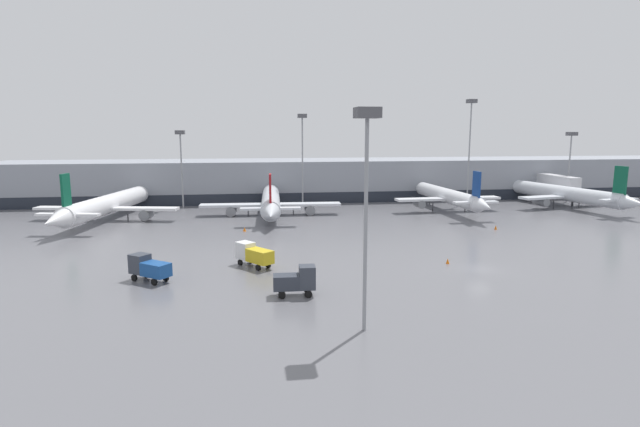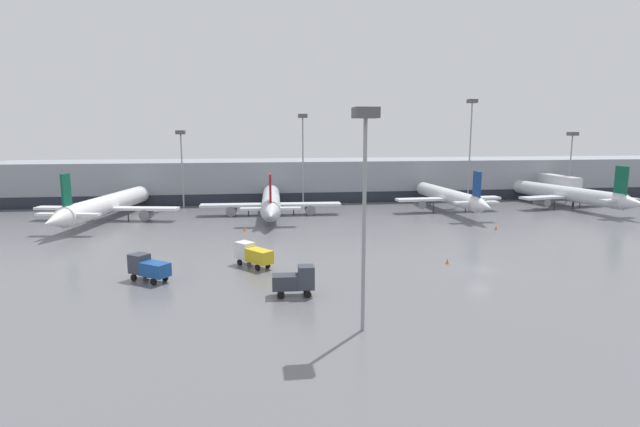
{
  "view_description": "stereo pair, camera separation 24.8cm",
  "coord_description": "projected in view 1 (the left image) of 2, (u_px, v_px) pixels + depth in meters",
  "views": [
    {
      "loc": [
        -25.68,
        -52.1,
        15.58
      ],
      "look_at": [
        -15.18,
        22.88,
        3.0
      ],
      "focal_mm": 28.0,
      "sensor_mm": 36.0,
      "label": 1
    },
    {
      "loc": [
        -25.44,
        -52.13,
        15.58
      ],
      "look_at": [
        -15.18,
        22.88,
        3.0
      ],
      "focal_mm": 28.0,
      "sensor_mm": 36.0,
      "label": 2
    }
  ],
  "objects": [
    {
      "name": "ground_plane",
      "position": [
        479.0,
        269.0,
        56.97
      ],
      "size": [
        320.0,
        320.0,
        0.0
      ],
      "primitive_type": "plane",
      "color": "slate"
    },
    {
      "name": "terminal_building",
      "position": [
        362.0,
        179.0,
        116.76
      ],
      "size": [
        160.0,
        28.2,
        9.0
      ],
      "color": "gray",
      "rests_on": "ground_plane"
    },
    {
      "name": "parked_jet_0",
      "position": [
        565.0,
        194.0,
        101.7
      ],
      "size": [
        21.06,
        35.87,
        9.35
      ],
      "rotation": [
        0.0,
        0.0,
        1.77
      ],
      "color": "silver",
      "rests_on": "ground_plane"
    },
    {
      "name": "parked_jet_1",
      "position": [
        106.0,
        205.0,
        87.16
      ],
      "size": [
        25.21,
        36.95,
        9.31
      ],
      "rotation": [
        0.0,
        0.0,
        1.39
      ],
      "color": "white",
      "rests_on": "ground_plane"
    },
    {
      "name": "parked_jet_2",
      "position": [
        271.0,
        202.0,
        92.86
      ],
      "size": [
        26.18,
        34.61,
        8.67
      ],
      "rotation": [
        0.0,
        0.0,
        1.53
      ],
      "color": "silver",
      "rests_on": "ground_plane"
    },
    {
      "name": "parked_jet_3",
      "position": [
        448.0,
        196.0,
        96.64
      ],
      "size": [
        21.0,
        32.4,
        8.74
      ],
      "rotation": [
        0.0,
        0.0,
        1.62
      ],
      "color": "silver",
      "rests_on": "ground_plane"
    },
    {
      "name": "service_truck_0",
      "position": [
        253.0,
        254.0,
        57.69
      ],
      "size": [
        4.53,
        5.13,
        2.67
      ],
      "rotation": [
        0.0,
        0.0,
        2.24
      ],
      "color": "gold",
      "rests_on": "ground_plane"
    },
    {
      "name": "service_truck_1",
      "position": [
        149.0,
        267.0,
        52.12
      ],
      "size": [
        4.78,
        4.23,
        2.74
      ],
      "rotation": [
        0.0,
        0.0,
        2.48
      ],
      "color": "#19478C",
      "rests_on": "ground_plane"
    },
    {
      "name": "service_truck_2",
      "position": [
        296.0,
        280.0,
        47.43
      ],
      "size": [
        4.05,
        1.84,
        2.92
      ],
      "rotation": [
        0.0,
        0.0,
        6.25
      ],
      "color": "#2D333D",
      "rests_on": "ground_plane"
    },
    {
      "name": "traffic_cone_0",
      "position": [
        448.0,
        261.0,
        59.13
      ],
      "size": [
        0.41,
        0.41,
        0.66
      ],
      "color": "orange",
      "rests_on": "ground_plane"
    },
    {
      "name": "traffic_cone_1",
      "position": [
        245.0,
        229.0,
        78.19
      ],
      "size": [
        0.52,
        0.52,
        0.62
      ],
      "color": "orange",
      "rests_on": "ground_plane"
    },
    {
      "name": "traffic_cone_2",
      "position": [
        496.0,
        227.0,
        79.58
      ],
      "size": [
        0.41,
        0.41,
        0.7
      ],
      "color": "orange",
      "rests_on": "ground_plane"
    },
    {
      "name": "apron_light_mast_1",
      "position": [
        367.0,
        156.0,
        37.2
      ],
      "size": [
        1.8,
        1.8,
        17.3
      ],
      "color": "gray",
      "rests_on": "ground_plane"
    },
    {
      "name": "apron_light_mast_2",
      "position": [
        302.0,
        134.0,
        102.48
      ],
      "size": [
        1.8,
        1.8,
        18.99
      ],
      "color": "gray",
      "rests_on": "ground_plane"
    },
    {
      "name": "apron_light_mast_3",
      "position": [
        571.0,
        146.0,
        109.33
      ],
      "size": [
        1.8,
        1.8,
        15.33
      ],
      "color": "gray",
      "rests_on": "ground_plane"
    },
    {
      "name": "apron_light_mast_4",
      "position": [
        471.0,
        124.0,
        105.72
      ],
      "size": [
        1.8,
        1.8,
        22.15
      ],
      "color": "gray",
      "rests_on": "ground_plane"
    },
    {
      "name": "apron_light_mast_5",
      "position": [
        181.0,
        146.0,
        99.6
      ],
      "size": [
        1.8,
        1.8,
        15.67
      ],
      "color": "gray",
      "rests_on": "ground_plane"
    }
  ]
}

